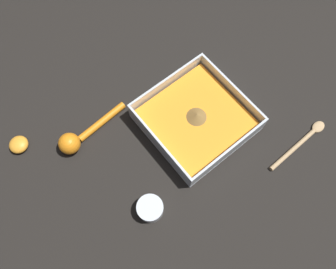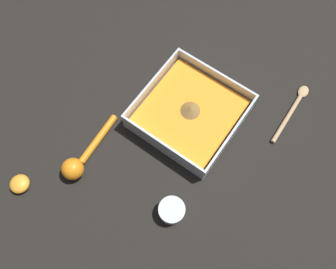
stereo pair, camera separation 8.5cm
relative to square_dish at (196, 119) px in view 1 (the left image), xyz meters
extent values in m
plane|color=black|center=(0.03, -0.01, -0.02)|extent=(4.00, 4.00, 0.00)
cube|color=silver|center=(0.00, 0.00, -0.02)|extent=(0.26, 0.26, 0.01)
cube|color=silver|center=(0.00, 0.13, 0.02)|extent=(0.26, 0.01, 0.06)
cube|color=silver|center=(0.00, -0.13, 0.02)|extent=(0.26, 0.01, 0.06)
cube|color=silver|center=(0.13, 0.00, 0.02)|extent=(0.01, 0.25, 0.06)
cube|color=silver|center=(-0.13, 0.00, 0.02)|extent=(0.01, 0.25, 0.06)
cube|color=orange|center=(0.00, 0.00, 0.00)|extent=(0.24, 0.24, 0.03)
cone|color=brown|center=(0.00, 0.00, 0.02)|extent=(0.05, 0.05, 0.02)
cylinder|color=silver|center=(0.11, -0.24, 0.00)|extent=(0.06, 0.06, 0.04)
cylinder|color=brown|center=(0.11, -0.24, -0.01)|extent=(0.06, 0.06, 0.02)
sphere|color=orange|center=(-0.15, -0.30, 0.01)|extent=(0.06, 0.06, 0.06)
cylinder|color=orange|center=(-0.16, -0.20, -0.01)|extent=(0.03, 0.15, 0.02)
ellipsoid|color=orange|center=(-0.24, -0.41, -0.01)|extent=(0.05, 0.05, 0.03)
ellipsoid|color=tan|center=(0.22, 0.25, -0.02)|extent=(0.03, 0.04, 0.01)
cylinder|color=tan|center=(0.22, 0.15, -0.01)|extent=(0.02, 0.17, 0.01)
camera|label=1|loc=(0.23, -0.28, 0.80)|focal=35.00mm
camera|label=2|loc=(0.17, -0.34, 0.80)|focal=35.00mm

